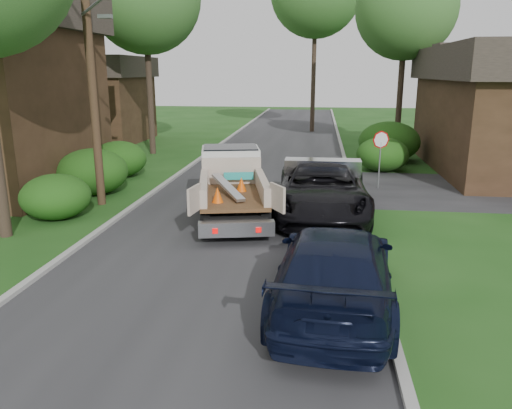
{
  "coord_description": "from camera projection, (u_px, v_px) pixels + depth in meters",
  "views": [
    {
      "loc": [
        2.61,
        -12.43,
        4.86
      ],
      "look_at": [
        0.89,
        1.2,
        1.2
      ],
      "focal_mm": 35.0,
      "sensor_mm": 36.0,
      "label": 1
    }
  ],
  "objects": [
    {
      "name": "curb_left",
      "position": [
        175.0,
        177.0,
        23.55
      ],
      "size": [
        0.2,
        90.0,
        0.12
      ],
      "primitive_type": "cube",
      "color": "#9E9E99",
      "rests_on": "ground"
    },
    {
      "name": "hedge_right_a",
      "position": [
        382.0,
        154.0,
        25.02
      ],
      "size": [
        2.6,
        2.6,
        1.7
      ],
      "primitive_type": "ellipsoid",
      "color": "#134911",
      "rests_on": "ground"
    },
    {
      "name": "hedge_left_a",
      "position": [
        56.0,
        197.0,
        16.91
      ],
      "size": [
        2.34,
        2.34,
        1.53
      ],
      "primitive_type": "ellipsoid",
      "color": "#134911",
      "rests_on": "ground"
    },
    {
      "name": "ground",
      "position": [
        218.0,
        258.0,
        13.48
      ],
      "size": [
        120.0,
        120.0,
        0.0
      ],
      "primitive_type": "plane",
      "color": "#1B4714",
      "rests_on": "ground"
    },
    {
      "name": "hedge_left_c",
      "position": [
        119.0,
        159.0,
        23.67
      ],
      "size": [
        2.6,
        2.6,
        1.7
      ],
      "primitive_type": "ellipsoid",
      "color": "#134911",
      "rests_on": "ground"
    },
    {
      "name": "tree_right_far",
      "position": [
        406.0,
        9.0,
        29.56
      ],
      "size": [
        6.0,
        6.0,
        11.5
      ],
      "color": "#2D2119",
      "rests_on": "ground"
    },
    {
      "name": "black_pickup",
      "position": [
        322.0,
        189.0,
        17.22
      ],
      "size": [
        3.13,
        6.72,
        1.86
      ],
      "primitive_type": "imported",
      "rotation": [
        0.0,
        0.0,
        0.01
      ],
      "color": "black",
      "rests_on": "ground"
    },
    {
      "name": "house_left_far",
      "position": [
        92.0,
        98.0,
        35.42
      ],
      "size": [
        7.56,
        7.56,
        6.0
      ],
      "color": "#342215",
      "rests_on": "ground"
    },
    {
      "name": "flatbed_truck",
      "position": [
        232.0,
        179.0,
        17.56
      ],
      "size": [
        3.55,
        6.17,
        2.2
      ],
      "rotation": [
        0.0,
        0.0,
        0.21
      ],
      "color": "black",
      "rests_on": "ground"
    },
    {
      "name": "curb_right",
      "position": [
        351.0,
        181.0,
        22.56
      ],
      "size": [
        0.2,
        90.0,
        0.12
      ],
      "primitive_type": "cube",
      "color": "#9E9E99",
      "rests_on": "ground"
    },
    {
      "name": "road",
      "position": [
        261.0,
        180.0,
        23.07
      ],
      "size": [
        8.0,
        90.0,
        0.02
      ],
      "primitive_type": "cube",
      "color": "#28282B",
      "rests_on": "ground"
    },
    {
      "name": "utility_pole",
      "position": [
        91.0,
        63.0,
        17.59
      ],
      "size": [
        2.42,
        1.25,
        10.0
      ],
      "color": "#382619",
      "rests_on": "ground"
    },
    {
      "name": "hedge_left_b",
      "position": [
        92.0,
        172.0,
        20.26
      ],
      "size": [
        2.86,
        2.86,
        1.87
      ],
      "primitive_type": "ellipsoid",
      "color": "#134911",
      "rests_on": "ground"
    },
    {
      "name": "navy_suv",
      "position": [
        334.0,
        268.0,
        10.5
      ],
      "size": [
        2.82,
        6.1,
        1.72
      ],
      "primitive_type": "imported",
      "rotation": [
        0.0,
        0.0,
        3.07
      ],
      "color": "black",
      "rests_on": "ground"
    },
    {
      "name": "hedge_right_b",
      "position": [
        389.0,
        142.0,
        27.75
      ],
      "size": [
        3.38,
        3.38,
        2.21
      ],
      "primitive_type": "ellipsoid",
      "color": "#134911",
      "rests_on": "ground"
    },
    {
      "name": "stop_sign",
      "position": [
        380.0,
        147.0,
        21.02
      ],
      "size": [
        0.71,
        0.32,
        2.48
      ],
      "color": "slate",
      "rests_on": "ground"
    }
  ]
}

